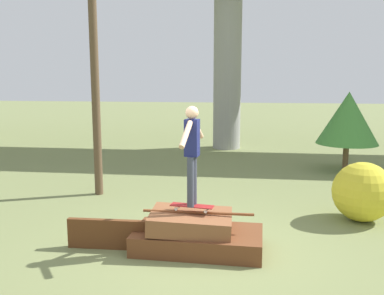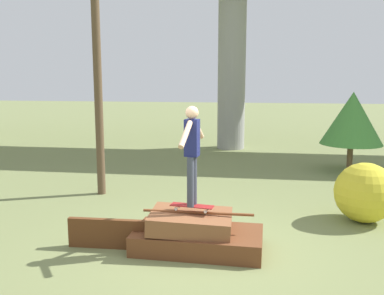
% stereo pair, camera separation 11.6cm
% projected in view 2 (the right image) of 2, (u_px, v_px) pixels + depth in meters
% --- Properties ---
extents(ground_plane, '(80.00, 80.00, 0.00)m').
position_uv_depth(ground_plane, '(198.00, 249.00, 7.31)').
color(ground_plane, olive).
extents(scrap_pile, '(2.21, 1.19, 0.68)m').
position_uv_depth(scrap_pile, '(195.00, 234.00, 7.28)').
color(scrap_pile, brown).
rests_on(scrap_pile, ground_plane).
extents(scrap_plank_loose, '(1.39, 0.12, 0.52)m').
position_uv_depth(scrap_plank_loose, '(108.00, 234.00, 7.33)').
color(scrap_plank_loose, '#5B3319').
rests_on(scrap_plank_loose, ground_plane).
extents(skateboard, '(0.76, 0.31, 0.09)m').
position_uv_depth(skateboard, '(192.00, 206.00, 7.24)').
color(skateboard, maroon).
rests_on(skateboard, scrap_pile).
extents(skater, '(0.27, 1.25, 1.68)m').
position_uv_depth(skater, '(192.00, 148.00, 7.07)').
color(skater, '#383D4C').
rests_on(skater, skateboard).
extents(utility_pole, '(1.30, 0.20, 6.57)m').
position_uv_depth(utility_pole, '(97.00, 55.00, 10.20)').
color(utility_pole, brown).
rests_on(utility_pole, ground_plane).
extents(tree_behind_left, '(1.85, 1.85, 2.46)m').
position_uv_depth(tree_behind_left, '(352.00, 118.00, 12.91)').
color(tree_behind_left, brown).
rests_on(tree_behind_left, ground_plane).
extents(bush_yellow_flowering, '(1.21, 1.21, 1.21)m').
position_uv_depth(bush_yellow_flowering, '(365.00, 193.00, 8.61)').
color(bush_yellow_flowering, gold).
rests_on(bush_yellow_flowering, ground_plane).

